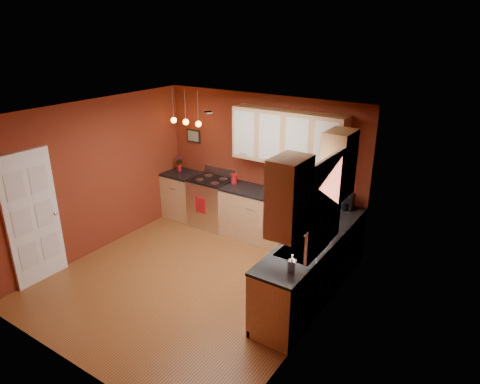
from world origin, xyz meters
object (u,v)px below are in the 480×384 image
Objects in this scene: sink at (302,251)px; soap_pump at (292,263)px; coffee_maker at (347,202)px; red_canister at (234,179)px; gas_range at (212,202)px.

sink is 3.25× the size of soap_pump.
coffee_maker is (0.03, 1.59, 0.15)m from sink.
sink is at bearing -36.17° from red_canister.
red_canister is 0.84× the size of soap_pump.
soap_pump reaches higher than red_canister.
sink reaches higher than soap_pump.
soap_pump reaches higher than gas_range.
sink is 0.58m from soap_pump.
sink is 1.60m from coffee_maker.
gas_range is 1.59× the size of sink.
red_canister is 2.18m from coffee_maker.
gas_range is 0.73m from red_canister.
sink is (2.62, -1.50, 0.43)m from gas_range.
sink is 3.87× the size of red_canister.
coffee_maker reaches higher than soap_pump.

